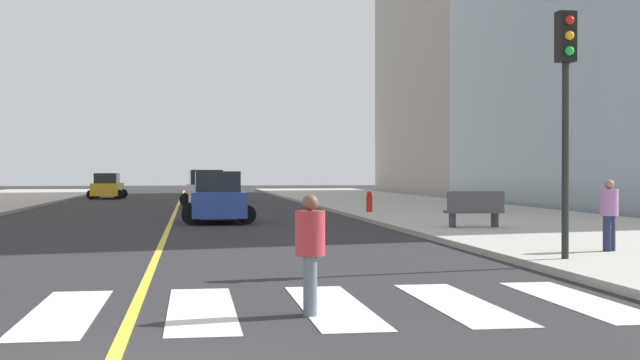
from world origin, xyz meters
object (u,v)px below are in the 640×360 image
Objects in this scene: car_blue_nearest at (217,198)px; traffic_light_near_corner at (566,85)px; car_white_third at (206,190)px; car_yellow_fourth at (107,187)px; fire_hydrant at (369,202)px; park_bench at (474,210)px; pedestrian_waiting_east at (609,212)px; pedestrian_crossing at (310,249)px.

car_blue_nearest is 17.32m from traffic_light_near_corner.
car_yellow_fourth is (-6.58, 14.89, -0.09)m from car_white_third.
car_white_third is 0.92× the size of traffic_light_near_corner.
car_blue_nearest is at bearing -147.86° from fire_hydrant.
car_blue_nearest is 10.04m from park_bench.
car_white_third reaches higher than car_blue_nearest.
car_yellow_fourth is 4.55× the size of fire_hydrant.
pedestrian_waiting_east is (1.64, 1.40, -2.57)m from traffic_light_near_corner.
fire_hydrant is (6.03, 25.01, -0.29)m from pedestrian_crossing.
car_yellow_fourth is at bearing -100.66° from pedestrian_waiting_east.
car_blue_nearest is 14.25m from car_white_third.
car_white_third is (-0.19, 14.25, 0.04)m from car_blue_nearest.
pedestrian_waiting_east is at bearing 103.69° from car_white_third.
car_blue_nearest is 20.86m from pedestrian_crossing.
car_yellow_fourth is at bearing -73.73° from traffic_light_near_corner.
pedestrian_waiting_east is at bearing 118.44° from car_blue_nearest.
pedestrian_waiting_east is 1.75× the size of fire_hydrant.
car_blue_nearest reaches higher than car_yellow_fourth.
car_blue_nearest reaches higher than park_bench.
car_blue_nearest is 29.92m from car_yellow_fourth.
pedestrian_waiting_east is (8.20, -28.74, 0.08)m from car_white_third.
traffic_light_near_corner is (13.14, -45.02, 2.74)m from car_yellow_fourth.
car_white_third is 12.18m from fire_hydrant.
park_bench is at bearing -84.08° from fire_hydrant.
fire_hydrant is (13.39, -24.99, -0.25)m from car_yellow_fourth.
car_blue_nearest is 7.82m from fire_hydrant.
pedestrian_crossing is 1.77× the size of fire_hydrant.
pedestrian_waiting_east is (14.78, -43.63, 0.17)m from car_yellow_fourth.
pedestrian_waiting_east reaches higher than park_bench.
pedestrian_crossing is at bearing 40.67° from traffic_light_near_corner.
traffic_light_near_corner is 20.26m from fire_hydrant.
pedestrian_waiting_east reaches higher than pedestrian_crossing.
park_bench is (1.34, 9.45, -2.89)m from traffic_light_near_corner.
pedestrian_crossing is at bearing 91.11° from car_blue_nearest.
pedestrian_waiting_east is at bearing -175.22° from park_bench.
pedestrian_waiting_east is at bearing -85.71° from fire_hydrant.
traffic_light_near_corner is at bearing 111.35° from car_blue_nearest.
park_bench is at bearing 139.69° from car_blue_nearest.
park_bench is 10.64m from fire_hydrant.
car_white_third is 5.05× the size of fire_hydrant.
car_blue_nearest reaches higher than pedestrian_crossing.
car_blue_nearest is at bearing -74.67° from car_yellow_fourth.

